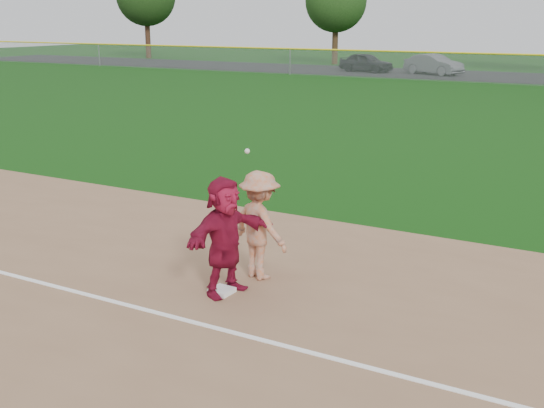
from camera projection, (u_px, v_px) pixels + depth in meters
The scene contains 8 objects.
ground at pixel (226, 305), 10.76m from camera, with size 160.00×160.00×0.00m, color #0F3E0B.
foul_line at pixel (196, 323), 10.08m from camera, with size 60.00×0.10×0.01m, color white.
first_base at pixel (222, 291), 11.17m from camera, with size 0.35×0.35×0.08m, color white.
base_runner at pixel (225, 236), 10.93m from camera, with size 1.81×0.58×1.96m, color maroon.
car_left at pixel (366, 62), 56.17m from camera, with size 1.83×4.54×1.55m, color black.
car_mid at pixel (434, 64), 53.52m from camera, with size 1.67×4.79×1.58m, color #595B61.
first_base_play at pixel (260, 225), 11.62m from camera, with size 1.38×1.34×2.42m.
tree_1 at pixel (336, 1), 64.15m from camera, with size 5.80×5.80×8.75m.
Camera 1 is at (5.51, -8.31, 4.40)m, focal length 45.00 mm.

